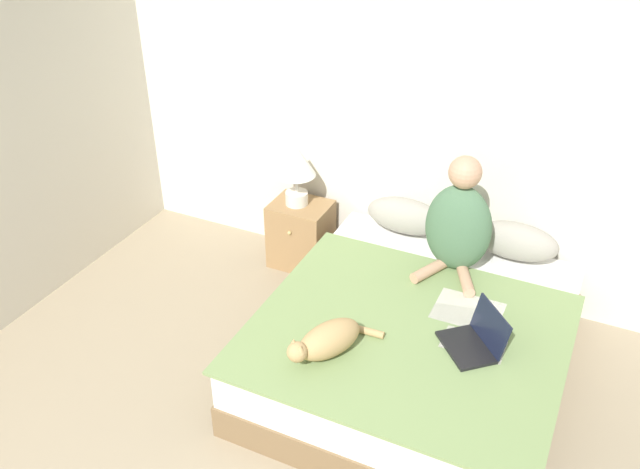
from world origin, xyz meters
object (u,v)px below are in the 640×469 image
Objects in this scene: bed at (415,344)px; laptop_open at (474,340)px; table_lamp at (296,165)px; cat_tabby at (327,340)px; person_sitting at (458,224)px; pillow_near at (405,216)px; nightstand at (301,234)px; pillow_far at (516,241)px.

laptop_open is (0.37, -0.15, 0.29)m from bed.
table_lamp is at bearing 146.67° from bed.
person_sitting is at bearing -172.38° from cat_tabby.
pillow_near is 1.07× the size of nightstand.
table_lamp is at bearing -177.45° from pillow_near.
pillow_near is 0.86m from nightstand.
cat_tabby is at bearing -121.28° from bed.
nightstand is (-1.22, 0.25, -0.54)m from person_sitting.
person_sitting is 1.65× the size of table_lamp.
laptop_open reaches higher than bed.
pillow_near is 0.85m from table_lamp.
pillow_far is (0.38, 0.82, 0.36)m from bed.
person_sitting is at bearing -138.38° from pillow_far.
nightstand is at bearing -177.35° from pillow_near.
person_sitting reaches higher than table_lamp.
bed is 0.97m from pillow_far.
cat_tabby is at bearing -117.32° from pillow_far.
bed is 3.86× the size of cat_tabby.
table_lamp is at bearing -178.67° from pillow_far.
person_sitting is 1.17m from cat_tabby.
pillow_near is 0.75m from pillow_far.
bed is at bearing -154.70° from laptop_open.
nightstand is (-0.79, -0.04, -0.34)m from pillow_near.
person_sitting is (0.05, 0.54, 0.57)m from bed.
cat_tabby is 1.06× the size of table_lamp.
pillow_far reaches higher than nightstand.
nightstand reaches higher than bed.
laptop_open is (0.70, 0.39, -0.05)m from cat_tabby.
pillow_far is at bearing 179.90° from cat_tabby.
person_sitting is (0.43, -0.29, 0.20)m from pillow_near.
cat_tabby is 0.80m from laptop_open.
nightstand is at bearing 168.48° from person_sitting.
bed is 1.55m from table_lamp.
bed is 4.60× the size of laptop_open.
pillow_far is (0.75, 0.00, 0.00)m from pillow_near.
pillow_near is 1.31× the size of laptop_open.
table_lamp reaches higher than cat_tabby.
pillow_near is at bearing 114.57° from bed.
cat_tabby is (-0.33, -0.55, 0.33)m from bed.
table_lamp is at bearing -119.80° from cat_tabby.
laptop_open is at bearing -22.76° from bed.
pillow_near is 1.00× the size of pillow_far.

